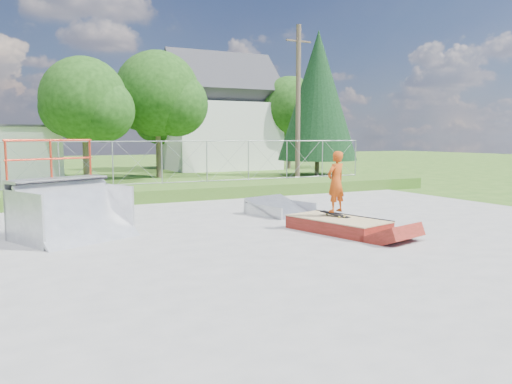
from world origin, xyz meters
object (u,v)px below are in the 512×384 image
skater (336,185)px  flat_bank_ramp (281,207)px  grind_box (338,225)px  quarter_pipe (74,190)px

skater → flat_bank_ramp: bearing=-105.4°
grind_box → flat_bank_ramp: 3.20m
quarter_pipe → flat_bank_ramp: (6.26, 1.07, -0.95)m
quarter_pipe → skater: (6.23, -1.86, 0.03)m
grind_box → skater: bearing=52.9°
quarter_pipe → skater: bearing=-41.6°
skater → quarter_pipe: bearing=-31.6°
quarter_pipe → flat_bank_ramp: bearing=-15.2°
quarter_pipe → flat_bank_ramp: 6.42m
grind_box → skater: 1.07m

